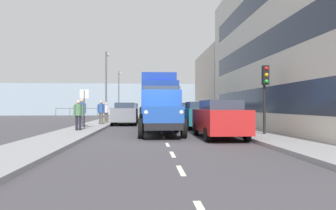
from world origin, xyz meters
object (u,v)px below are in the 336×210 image
object	(u,v)px
car_black_kerbside_3	(180,112)
street_sign	(84,102)
lorry_cargo_blue	(158,98)
car_grey_oppositeside_0	(125,113)
truck_vintage_blue	(161,112)
car_red_kerbside_near	(219,119)
car_white_kerbside_2	(188,113)
pedestrian_couple_b	(106,111)
pedestrian_in_dark_coat	(101,110)
pedestrian_with_bag	(78,113)
traffic_light_near	(265,84)
car_teal_kerbside_1	(198,115)
pedestrian_strolling	(82,110)
lamp_post_far	(119,89)
lamp_post_promenade	(106,79)
car_silver_oppositeside_1	(130,112)

from	to	relation	value
car_black_kerbside_3	street_sign	size ratio (longest dim) A/B	1.79
lorry_cargo_blue	car_grey_oppositeside_0	world-z (taller)	lorry_cargo_blue
truck_vintage_blue	car_black_kerbside_3	size ratio (longest dim) A/B	1.40
car_red_kerbside_near	car_white_kerbside_2	world-z (taller)	same
lorry_cargo_blue	car_red_kerbside_near	bearing A→B (deg)	104.06
lorry_cargo_blue	pedestrian_couple_b	world-z (taller)	lorry_cargo_blue
car_black_kerbside_3	pedestrian_in_dark_coat	xyz separation A→B (m)	(6.57, 7.70, 0.26)
truck_vintage_blue	lorry_cargo_blue	distance (m)	8.30
car_red_kerbside_near	pedestrian_with_bag	world-z (taller)	pedestrian_with_bag
car_grey_oppositeside_0	traffic_light_near	world-z (taller)	traffic_light_near
lorry_cargo_blue	car_teal_kerbside_1	distance (m)	4.94
pedestrian_strolling	street_sign	distance (m)	2.17
car_grey_oppositeside_0	lamp_post_far	xyz separation A→B (m)	(1.95, -15.06, 2.75)
truck_vintage_blue	pedestrian_couple_b	distance (m)	10.06
truck_vintage_blue	pedestrian_strolling	xyz separation A→B (m)	(4.83, -4.47, 0.02)
lamp_post_far	pedestrian_strolling	bearing A→B (deg)	88.61
car_black_kerbside_3	lamp_post_promenade	xyz separation A→B (m)	(6.93, 2.41, 2.96)
lorry_cargo_blue	traffic_light_near	world-z (taller)	lorry_cargo_blue
pedestrian_strolling	traffic_light_near	size ratio (longest dim) A/B	0.55
car_white_kerbside_2	car_black_kerbside_3	world-z (taller)	same
lorry_cargo_blue	car_white_kerbside_2	distance (m)	2.78
pedestrian_couple_b	car_white_kerbside_2	bearing A→B (deg)	177.38
lamp_post_promenade	street_sign	world-z (taller)	lamp_post_promenade
pedestrian_in_dark_coat	traffic_light_near	xyz separation A→B (m)	(-8.81, 8.13, 1.31)
car_silver_oppositeside_1	traffic_light_near	size ratio (longest dim) A/B	1.24
car_black_kerbside_3	car_grey_oppositeside_0	world-z (taller)	same
car_teal_kerbside_1	pedestrian_in_dark_coat	bearing A→B (deg)	-23.50
lorry_cargo_blue	car_silver_oppositeside_1	world-z (taller)	lorry_cargo_blue
pedestrian_with_bag	truck_vintage_blue	bearing A→B (deg)	158.95
car_teal_kerbside_1	car_black_kerbside_3	size ratio (longest dim) A/B	0.99
pedestrian_in_dark_coat	pedestrian_strolling	bearing A→B (deg)	71.69
truck_vintage_blue	car_red_kerbside_near	size ratio (longest dim) A/B	1.27
car_black_kerbside_3	pedestrian_with_bag	size ratio (longest dim) A/B	2.46
car_red_kerbside_near	car_silver_oppositeside_1	size ratio (longest dim) A/B	1.12
lorry_cargo_blue	car_teal_kerbside_1	world-z (taller)	lorry_cargo_blue
car_teal_kerbside_1	car_grey_oppositeside_0	world-z (taller)	same
truck_vintage_blue	pedestrian_in_dark_coat	bearing A→B (deg)	-60.10
car_teal_kerbside_1	pedestrian_in_dark_coat	world-z (taller)	pedestrian_in_dark_coat
car_grey_oppositeside_0	car_black_kerbside_3	bearing A→B (deg)	-130.65
lamp_post_promenade	street_sign	size ratio (longest dim) A/B	2.75
car_grey_oppositeside_0	pedestrian_couple_b	distance (m)	1.60
pedestrian_strolling	street_sign	world-z (taller)	street_sign
lorry_cargo_blue	pedestrian_strolling	size ratio (longest dim) A/B	4.64
lorry_cargo_blue	lamp_post_promenade	world-z (taller)	lamp_post_promenade
car_silver_oppositeside_1	street_sign	size ratio (longest dim) A/B	1.76
traffic_light_near	street_sign	world-z (taller)	traffic_light_near
lamp_post_far	car_red_kerbside_near	bearing A→B (deg)	105.29
car_grey_oppositeside_0	pedestrian_couple_b	bearing A→B (deg)	-13.62
car_red_kerbside_near	car_teal_kerbside_1	bearing A→B (deg)	-90.00
truck_vintage_blue	car_grey_oppositeside_0	bearing A→B (deg)	-74.84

